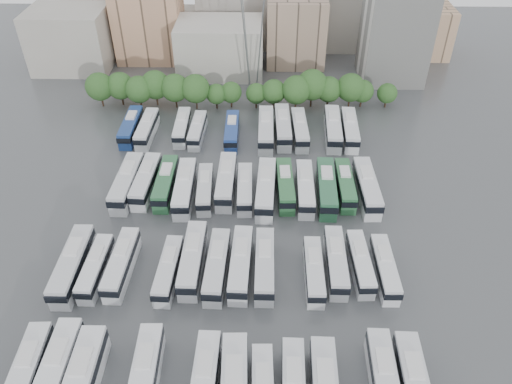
{
  "coord_description": "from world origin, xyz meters",
  "views": [
    {
      "loc": [
        4.72,
        -53.45,
        52.13
      ],
      "look_at": [
        3.46,
        8.82,
        3.0
      ],
      "focal_mm": 35.0,
      "sensor_mm": 36.0,
      "label": 1
    }
  ],
  "objects_px": {
    "bus_r1_s10": "(314,271)",
    "bus_r3_s1": "(147,129)",
    "bus_r2_s1": "(127,182)",
    "bus_r3_s3": "(182,127)",
    "bus_r0_s1": "(56,374)",
    "bus_r1_s4": "(169,270)",
    "bus_r3_s4": "(197,130)",
    "bus_r1_s5": "(193,259)",
    "bus_r1_s13": "(385,268)",
    "bus_r2_s6": "(226,181)",
    "bus_r2_s13": "(367,187)",
    "bus_r3_s8": "(266,129)",
    "bus_r1_s2": "(122,263)",
    "bus_r3_s12": "(333,128)",
    "apartment_tower": "(397,22)",
    "bus_r1_s0": "(73,265)",
    "bus_r0_s0": "(27,375)",
    "bus_r3_s13": "(350,129)",
    "bus_r0_s12": "(384,382)",
    "bus_r3_s10": "(300,129)",
    "bus_r1_s12": "(360,263)",
    "bus_r1_s8": "(265,265)",
    "bus_r2_s5": "(205,189)",
    "bus_r3_s9": "(283,127)",
    "bus_r2_s7": "(245,189)",
    "bus_r2_s10": "(305,188)",
    "bus_r2_s4": "(185,188)",
    "bus_r3_s6": "(232,131)",
    "bus_r2_s3": "(166,183)",
    "bus_r2_s8": "(266,188)",
    "bus_r1_s6": "(217,266)",
    "bus_r1_s11": "(336,261)",
    "bus_r2_s2": "(146,181)",
    "bus_r1_s7": "(241,263)",
    "bus_r2_s11": "(327,187)",
    "electricity_pylon": "(253,7)",
    "bus_r3_s0": "(131,127)",
    "bus_r1_s1": "(96,268)"
  },
  "relations": [
    {
      "from": "bus_r1_s11",
      "to": "bus_r2_s2",
      "type": "xyz_separation_m",
      "value": [
        -29.9,
        17.88,
        0.12
      ]
    },
    {
      "from": "bus_r1_s4",
      "to": "bus_r3_s12",
      "type": "distance_m",
      "value": 45.47
    },
    {
      "from": "bus_r1_s13",
      "to": "bus_r2_s6",
      "type": "relative_size",
      "value": 0.85
    },
    {
      "from": "bus_r1_s12",
      "to": "bus_r1_s13",
      "type": "height_order",
      "value": "bus_r1_s13"
    },
    {
      "from": "bus_r1_s7",
      "to": "bus_r1_s5",
      "type": "bearing_deg",
      "value": 176.14
    },
    {
      "from": "bus_r2_s7",
      "to": "bus_r1_s8",
      "type": "bearing_deg",
      "value": -80.27
    },
    {
      "from": "bus_r2_s1",
      "to": "bus_r2_s8",
      "type": "xyz_separation_m",
      "value": [
        23.12,
        -1.23,
        0.01
      ]
    },
    {
      "from": "bus_r1_s0",
      "to": "bus_r3_s6",
      "type": "relative_size",
      "value": 1.13
    },
    {
      "from": "bus_r1_s1",
      "to": "bus_r3_s8",
      "type": "relative_size",
      "value": 0.83
    },
    {
      "from": "bus_r1_s2",
      "to": "bus_r3_s9",
      "type": "bearing_deg",
      "value": 60.0
    },
    {
      "from": "bus_r2_s7",
      "to": "bus_r2_s8",
      "type": "height_order",
      "value": "bus_r2_s8"
    },
    {
      "from": "bus_r3_s3",
      "to": "bus_r3_s8",
      "type": "xyz_separation_m",
      "value": [
        16.43,
        -1.13,
        0.31
      ]
    },
    {
      "from": "apartment_tower",
      "to": "bus_r3_s0",
      "type": "distance_m",
      "value": 62.92
    },
    {
      "from": "electricity_pylon",
      "to": "bus_r3_s8",
      "type": "relative_size",
      "value": 2.55
    },
    {
      "from": "bus_r3_s3",
      "to": "bus_r3_s4",
      "type": "distance_m",
      "value": 3.28
    },
    {
      "from": "bus_r1_s5",
      "to": "bus_r1_s13",
      "type": "distance_m",
      "value": 26.49
    },
    {
      "from": "apartment_tower",
      "to": "bus_r1_s0",
      "type": "height_order",
      "value": "apartment_tower"
    },
    {
      "from": "bus_r1_s0",
      "to": "bus_r1_s13",
      "type": "relative_size",
      "value": 1.19
    },
    {
      "from": "bus_r2_s5",
      "to": "bus_r2_s13",
      "type": "relative_size",
      "value": 0.84
    },
    {
      "from": "bus_r1_s11",
      "to": "bus_r2_s13",
      "type": "height_order",
      "value": "bus_r2_s13"
    },
    {
      "from": "bus_r0_s1",
      "to": "bus_r2_s7",
      "type": "height_order",
      "value": "bus_r0_s1"
    },
    {
      "from": "bus_r1_s8",
      "to": "bus_r1_s10",
      "type": "xyz_separation_m",
      "value": [
        6.72,
        -0.78,
        -0.18
      ]
    },
    {
      "from": "bus_r2_s6",
      "to": "bus_r3_s12",
      "type": "height_order",
      "value": "bus_r3_s12"
    },
    {
      "from": "bus_r0_s12",
      "to": "bus_r2_s2",
      "type": "height_order",
      "value": "bus_r2_s2"
    },
    {
      "from": "bus_r2_s1",
      "to": "bus_r3_s3",
      "type": "height_order",
      "value": "bus_r2_s1"
    },
    {
      "from": "bus_r0_s0",
      "to": "bus_r1_s2",
      "type": "distance_m",
      "value": 18.38
    },
    {
      "from": "apartment_tower",
      "to": "bus_r1_s0",
      "type": "relative_size",
      "value": 1.99
    },
    {
      "from": "bus_r2_s7",
      "to": "bus_r3_s12",
      "type": "xyz_separation_m",
      "value": [
        16.38,
        18.99,
        0.3
      ]
    },
    {
      "from": "bus_r0_s12",
      "to": "bus_r3_s10",
      "type": "bearing_deg",
      "value": 98.64
    },
    {
      "from": "bus_r2_s5",
      "to": "bus_r3_s0",
      "type": "xyz_separation_m",
      "value": [
        -16.44,
        19.25,
        0.15
      ]
    },
    {
      "from": "apartment_tower",
      "to": "bus_r2_s7",
      "type": "distance_m",
      "value": 57.94
    },
    {
      "from": "bus_r1_s11",
      "to": "bus_r2_s2",
      "type": "relative_size",
      "value": 0.93
    },
    {
      "from": "bus_r0_s1",
      "to": "bus_r1_s0",
      "type": "distance_m",
      "value": 16.82
    },
    {
      "from": "bus_r1_s8",
      "to": "bus_r1_s11",
      "type": "xyz_separation_m",
      "value": [
        9.89,
        0.94,
        -0.06
      ]
    },
    {
      "from": "bus_r1_s4",
      "to": "bus_r2_s6",
      "type": "height_order",
      "value": "bus_r2_s6"
    },
    {
      "from": "bus_r1_s4",
      "to": "bus_r2_s10",
      "type": "relative_size",
      "value": 0.9
    },
    {
      "from": "bus_r1_s13",
      "to": "bus_r2_s11",
      "type": "xyz_separation_m",
      "value": [
        -6.41,
        17.52,
        0.32
      ]
    },
    {
      "from": "bus_r3_s4",
      "to": "bus_r3_s13",
      "type": "distance_m",
      "value": 29.58
    },
    {
      "from": "bus_r1_s5",
      "to": "bus_r3_s12",
      "type": "height_order",
      "value": "bus_r3_s12"
    },
    {
      "from": "bus_r2_s13",
      "to": "bus_r3_s8",
      "type": "bearing_deg",
      "value": 131.8
    },
    {
      "from": "bus_r1_s10",
      "to": "bus_r3_s1",
      "type": "distance_m",
      "value": 47.19
    },
    {
      "from": "bus_r2_s13",
      "to": "bus_r2_s3",
      "type": "bearing_deg",
      "value": 177.53
    },
    {
      "from": "bus_r0_s0",
      "to": "bus_r2_s1",
      "type": "relative_size",
      "value": 0.93
    },
    {
      "from": "bus_r2_s4",
      "to": "bus_r3_s6",
      "type": "distance_m",
      "value": 19.47
    },
    {
      "from": "bus_r0_s1",
      "to": "bus_r1_s4",
      "type": "bearing_deg",
      "value": 57.93
    },
    {
      "from": "bus_r1_s0",
      "to": "bus_r3_s13",
      "type": "relative_size",
      "value": 1.04
    },
    {
      "from": "bus_r1_s13",
      "to": "bus_r3_s13",
      "type": "distance_m",
      "value": 36.22
    },
    {
      "from": "bus_r1_s2",
      "to": "bus_r2_s13",
      "type": "bearing_deg",
      "value": 28.09
    },
    {
      "from": "bus_r2_s6",
      "to": "bus_r3_s9",
      "type": "distance_m",
      "value": 20.27
    },
    {
      "from": "bus_r1_s6",
      "to": "bus_r3_s10",
      "type": "height_order",
      "value": "bus_r3_s10"
    }
  ]
}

